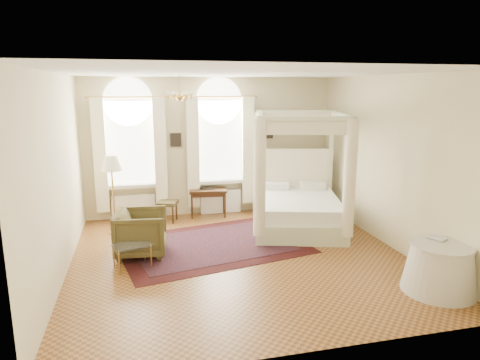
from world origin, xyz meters
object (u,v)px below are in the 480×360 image
(writing_desk, at_px, (208,193))
(armchair, at_px, (141,233))
(nightstand, at_px, (297,199))
(side_table, at_px, (440,268))
(stool, at_px, (168,205))
(floor_lamp, at_px, (111,167))
(coffee_table, at_px, (132,247))
(canopy_bed, at_px, (298,203))

(writing_desk, bearing_deg, armchair, -126.98)
(nightstand, xyz_separation_m, side_table, (0.51, -4.70, 0.09))
(stool, relative_size, floor_lamp, 0.32)
(stool, bearing_deg, side_table, -50.17)
(stool, xyz_separation_m, armchair, (-0.63, -1.94, 0.02))
(coffee_table, bearing_deg, floor_lamp, 100.63)
(armchair, relative_size, side_table, 0.84)
(canopy_bed, distance_m, side_table, 3.47)
(canopy_bed, height_order, armchair, canopy_bed)
(floor_lamp, bearing_deg, stool, 25.84)
(side_table, bearing_deg, writing_desk, 120.65)
(canopy_bed, height_order, coffee_table, canopy_bed)
(canopy_bed, height_order, floor_lamp, canopy_bed)
(canopy_bed, xyz_separation_m, writing_desk, (-1.76, 1.40, -0.00))
(nightstand, xyz_separation_m, stool, (-3.26, -0.19, 0.13))
(writing_desk, distance_m, stool, 1.01)
(canopy_bed, bearing_deg, coffee_table, -159.34)
(nightstand, bearing_deg, side_table, -83.85)
(nightstand, xyz_separation_m, writing_desk, (-2.28, -0.00, 0.30))
(stool, height_order, coffee_table, stool)
(coffee_table, relative_size, side_table, 0.66)
(nightstand, height_order, floor_lamp, floor_lamp)
(armchair, height_order, coffee_table, armchair)
(nightstand, xyz_separation_m, coffee_table, (-4.05, -2.73, 0.11))
(nightstand, height_order, writing_desk, writing_desk)
(armchair, bearing_deg, writing_desk, -30.89)
(writing_desk, height_order, floor_lamp, floor_lamp)
(floor_lamp, bearing_deg, writing_desk, 19.37)
(stool, bearing_deg, writing_desk, 10.94)
(canopy_bed, bearing_deg, stool, 156.22)
(writing_desk, relative_size, armchair, 1.01)
(coffee_table, distance_m, side_table, 4.97)
(writing_desk, bearing_deg, canopy_bed, -38.41)
(writing_desk, height_order, armchair, armchair)
(canopy_bed, bearing_deg, nightstand, 69.61)
(side_table, bearing_deg, canopy_bed, 107.23)
(canopy_bed, bearing_deg, writing_desk, 141.59)
(armchair, distance_m, coffee_table, 0.62)
(nightstand, bearing_deg, writing_desk, -180.00)
(floor_lamp, bearing_deg, nightstand, 9.67)
(armchair, bearing_deg, canopy_bed, -71.57)
(canopy_bed, distance_m, floor_lamp, 4.05)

